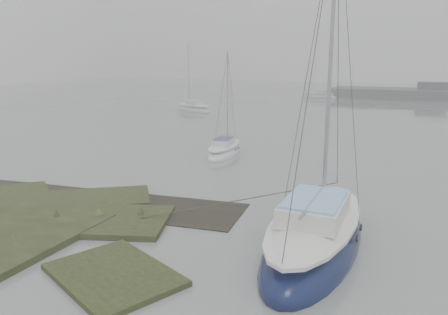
% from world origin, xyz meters
% --- Properties ---
extents(ground, '(160.00, 160.00, 0.00)m').
position_xyz_m(ground, '(0.00, 30.00, 0.00)').
color(ground, slate).
rests_on(ground, ground).
extents(sailboat_main, '(2.63, 7.74, 10.88)m').
position_xyz_m(sailboat_main, '(4.97, 3.42, 0.34)').
color(sailboat_main, '#0B1338').
rests_on(sailboat_main, ground).
extents(sailboat_white, '(2.01, 4.82, 6.61)m').
position_xyz_m(sailboat_white, '(-2.81, 14.73, 0.20)').
color(sailboat_white, silver).
rests_on(sailboat_white, ground).
extents(sailboat_far_a, '(5.86, 4.25, 7.97)m').
position_xyz_m(sailboat_far_a, '(-14.96, 34.41, 0.25)').
color(sailboat_far_a, '#B4BBBF').
rests_on(sailboat_far_a, ground).
extents(sailboat_far_c, '(5.58, 2.60, 7.58)m').
position_xyz_m(sailboat_far_c, '(-5.61, 57.96, 0.23)').
color(sailboat_far_c, silver).
rests_on(sailboat_far_c, ground).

